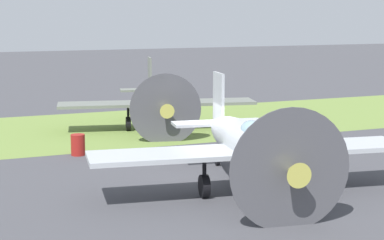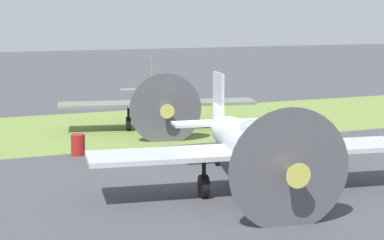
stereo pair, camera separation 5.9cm
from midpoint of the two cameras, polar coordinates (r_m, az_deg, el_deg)
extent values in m
plane|color=#424247|center=(24.67, 1.65, -4.50)|extent=(160.00, 160.00, 0.00)
cube|color=olive|center=(34.21, -5.34, -0.55)|extent=(120.00, 11.00, 0.01)
ellipsoid|color=#B2B7BC|center=(21.71, 4.83, -2.07)|extent=(2.50, 7.77, 1.39)
cube|color=#B2B7BC|center=(21.32, 5.21, -2.76)|extent=(10.96, 3.48, 0.16)
cube|color=#B2B7BC|center=(24.82, 2.32, 1.80)|extent=(0.29, 1.24, 2.14)
cube|color=#B2B7BC|center=(24.96, 2.31, -0.25)|extent=(3.71, 1.53, 0.11)
cone|color=#B7B24C|center=(17.96, 8.98, -4.64)|extent=(0.83, 0.88, 0.72)
cylinder|color=#4C4C51|center=(18.16, 8.71, -4.47)|extent=(3.57, 0.57, 3.60)
ellipsoid|color=#8CB2C6|center=(20.99, 5.43, -1.13)|extent=(1.01, 1.67, 0.79)
cylinder|color=black|center=(22.05, 9.29, -5.32)|extent=(0.36, 0.79, 0.76)
cylinder|color=black|center=(21.91, 9.33, -3.95)|extent=(0.13, 0.13, 1.08)
cylinder|color=black|center=(21.02, 1.03, -5.93)|extent=(0.36, 0.79, 0.76)
cylinder|color=black|center=(20.88, 1.03, -4.50)|extent=(0.13, 0.13, 1.08)
cylinder|color=black|center=(25.38, 2.22, -3.69)|extent=(0.19, 0.38, 0.36)
ellipsoid|color=slate|center=(33.38, -3.24, 1.88)|extent=(2.81, 7.31, 1.31)
cube|color=slate|center=(32.99, -3.16, 1.51)|extent=(10.30, 3.92, 0.15)
cube|color=slate|center=(36.51, -3.85, 4.04)|extent=(0.35, 1.16, 2.01)
cube|color=slate|center=(36.60, -3.83, 2.72)|extent=(3.51, 1.65, 0.11)
cone|color=#B7B24C|center=(29.59, -2.38, 0.89)|extent=(0.82, 0.87, 0.68)
cylinder|color=#4C4C51|center=(29.80, -2.44, 0.95)|extent=(3.32, 0.76, 3.38)
ellipsoid|color=#8CB2C6|center=(32.70, -3.12, 2.53)|extent=(1.04, 1.60, 0.74)
cylinder|color=black|center=(33.25, -0.49, -0.18)|extent=(0.38, 0.75, 0.72)
cylinder|color=black|center=(33.17, -0.49, 0.68)|extent=(0.13, 0.13, 1.02)
cylinder|color=black|center=(32.90, -5.77, -0.34)|extent=(0.38, 0.75, 0.72)
cylinder|color=black|center=(32.82, -5.79, 0.54)|extent=(0.13, 0.13, 1.02)
cylinder|color=black|center=(36.91, -3.83, 0.47)|extent=(0.20, 0.36, 0.34)
cylinder|color=#2D3342|center=(29.61, 9.53, -1.38)|extent=(0.30, 0.30, 0.88)
cylinder|color=#2D3342|center=(29.47, 9.57, 0.05)|extent=(0.38, 0.38, 0.62)
sphere|color=tan|center=(29.41, 9.60, 0.87)|extent=(0.23, 0.23, 0.23)
cylinder|color=#2D3342|center=(29.66, 9.93, 0.10)|extent=(0.11, 0.11, 0.59)
cylinder|color=#2D3342|center=(29.29, 9.21, 0.00)|extent=(0.11, 0.11, 0.59)
cylinder|color=maroon|center=(27.55, -10.23, -2.20)|extent=(0.60, 0.60, 0.90)
camera|label=1|loc=(0.03, -90.06, -0.01)|focal=59.62mm
camera|label=2|loc=(0.03, 89.94, 0.01)|focal=59.62mm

